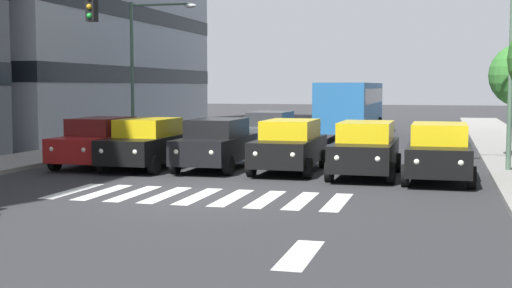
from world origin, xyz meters
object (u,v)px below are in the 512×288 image
object	(u,v)px
car_4	(147,143)
car_5	(100,142)
car_2	(290,145)
car_3	(216,144)
street_lamp_left	(496,34)
car_0	(439,152)
car_1	(365,149)
street_lamp_right	(144,55)
bus_behind_traffic	(351,104)
traffic_light_gantry	(2,56)
car_row2_0	(270,131)

from	to	relation	value
car_4	car_5	bearing A→B (deg)	-6.66
car_2	car_3	distance (m)	2.57
car_4	street_lamp_left	size ratio (longest dim) A/B	0.63
car_3	car_2	bearing A→B (deg)	178.50
car_2	car_3	size ratio (longest dim) A/B	1.00
car_0	car_1	size ratio (longest dim) A/B	1.00
car_2	street_lamp_right	distance (m)	12.36
car_0	street_lamp_right	world-z (taller)	street_lamp_right
car_1	bus_behind_traffic	bearing A→B (deg)	-81.38
car_0	car_1	distance (m)	2.27
car_0	traffic_light_gantry	world-z (taller)	traffic_light_gantry
car_5	bus_behind_traffic	xyz separation A→B (m)	(-6.81, -16.37, 0.97)
car_1	car_2	bearing A→B (deg)	-12.27
car_row2_0	car_4	bearing A→B (deg)	71.16
car_4	car_5	xyz separation A→B (m)	(1.89, -0.22, 0.00)
car_3	street_lamp_right	world-z (taller)	street_lamp_right
car_0	car_2	distance (m)	4.88
car_3	street_lamp_left	distance (m)	9.76
car_1	car_row2_0	size ratio (longest dim) A/B	1.00
street_lamp_right	car_1	bearing A→B (deg)	142.62
street_lamp_right	street_lamp_left	bearing A→B (deg)	155.59
car_3	street_lamp_right	xyz separation A→B (m)	(6.16, -8.00, 3.38)
street_lamp_left	car_2	bearing A→B (deg)	10.39
car_5	street_lamp_right	xyz separation A→B (m)	(1.92, -8.20, 3.38)
car_4	car_0	bearing A→B (deg)	176.29
car_1	car_5	distance (m)	9.36
car_5	car_row2_0	bearing A→B (deg)	-121.56
car_3	bus_behind_traffic	distance (m)	16.41
car_4	bus_behind_traffic	distance (m)	17.34
street_lamp_left	street_lamp_right	bearing A→B (deg)	-24.41
car_1	street_lamp_right	distance (m)	14.59
car_1	bus_behind_traffic	distance (m)	17.01
car_3	car_row2_0	size ratio (longest dim) A/B	1.00
car_5	street_lamp_left	size ratio (longest dim) A/B	0.63
traffic_light_gantry	street_lamp_left	distance (m)	15.03
car_3	bus_behind_traffic	xyz separation A→B (m)	(-2.57, -16.17, 0.97)
car_1	car_2	size ratio (longest dim) A/B	1.00
car_1	traffic_light_gantry	xyz separation A→B (m)	(9.68, 4.70, 2.80)
car_0	car_2	bearing A→B (deg)	-11.63
car_4	car_3	bearing A→B (deg)	-169.87
car_4	traffic_light_gantry	bearing A→B (deg)	65.74
car_3	traffic_light_gantry	size ratio (longest dim) A/B	0.81
car_1	traffic_light_gantry	bearing A→B (deg)	25.90
car_2	street_lamp_left	distance (m)	7.47
car_5	car_1	bearing A→B (deg)	177.42
bus_behind_traffic	car_0	bearing A→B (deg)	105.50
car_2	car_row2_0	distance (m)	7.45
car_row2_0	street_lamp_right	world-z (taller)	street_lamp_right
street_lamp_left	street_lamp_right	world-z (taller)	street_lamp_left
car_0	street_lamp_right	distance (m)	16.61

